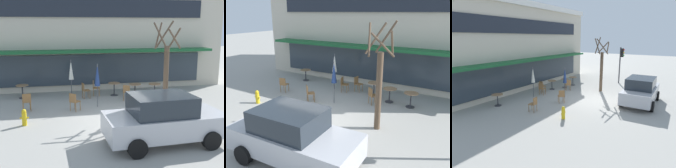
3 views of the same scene
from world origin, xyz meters
TOP-DOWN VIEW (x-y plane):
  - ground_plane at (0.00, 0.00)m, footprint 80.00×80.00m
  - building_facade at (0.00, 9.96)m, footprint 17.28×9.10m
  - cafe_table_near_wall at (1.93, 3.78)m, footprint 0.70×0.70m
  - cafe_table_streetside at (3.07, 3.65)m, footprint 0.70×0.70m
  - cafe_table_by_tree at (-4.44, 4.72)m, footprint 0.70×0.70m
  - cafe_table_mid_patio at (0.81, 4.33)m, footprint 0.70×0.70m
  - patio_umbrella_green_folded at (-1.70, 4.13)m, footprint 0.28×0.28m
  - patio_umbrella_cream_folded at (-0.50, 2.17)m, footprint 0.28×0.28m
  - cafe_chair_0 at (-0.97, 3.97)m, footprint 0.47×0.47m
  - cafe_chair_1 at (1.27, 3.01)m, footprint 0.56×0.56m
  - cafe_chair_2 at (-3.97, 2.07)m, footprint 0.46×0.46m
  - cafe_chair_3 at (-0.31, 4.49)m, footprint 0.45×0.45m
  - cafe_chair_4 at (-1.72, 1.64)m, footprint 0.57×0.57m
  - parked_sedan at (1.09, -2.75)m, footprint 4.28×2.17m
  - street_tree at (2.51, 0.68)m, footprint 1.26×1.26m
  - fire_hydrant at (-3.88, 0.04)m, footprint 0.36×0.20m

SIDE VIEW (x-z plane):
  - ground_plane at x=0.00m, z-range 0.00..0.00m
  - fire_hydrant at x=-3.88m, z-range 0.00..0.71m
  - cafe_table_near_wall at x=1.93m, z-range 0.14..0.90m
  - cafe_table_streetside at x=3.07m, z-range 0.14..0.90m
  - cafe_table_by_tree at x=-4.44m, z-range 0.14..0.90m
  - cafe_table_mid_patio at x=0.81m, z-range 0.14..0.90m
  - cafe_chair_0 at x=-0.97m, z-range 0.08..0.97m
  - cafe_chair_1 at x=1.27m, z-range 0.08..0.97m
  - cafe_chair_2 at x=-3.97m, z-range 0.08..0.97m
  - cafe_chair_3 at x=-0.31m, z-range 0.08..0.97m
  - cafe_chair_4 at x=-1.72m, z-range 0.08..0.97m
  - parked_sedan at x=1.09m, z-range 0.00..1.76m
  - patio_umbrella_green_folded at x=-1.70m, z-range 0.53..2.73m
  - patio_umbrella_cream_folded at x=-0.50m, z-range 0.53..2.73m
  - street_tree at x=2.51m, z-range -0.19..4.11m
  - building_facade at x=0.00m, z-range 0.00..7.10m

